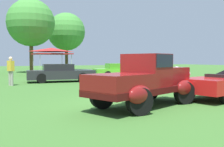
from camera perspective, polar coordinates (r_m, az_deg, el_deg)
ground_plane at (r=8.90m, az=3.49°, el=-6.80°), size 120.00×120.00×0.00m
feature_pickup_truck at (r=8.58m, az=7.11°, el=-1.36°), size 4.46×2.81×1.70m
show_car_charcoal at (r=18.37m, az=-11.10°, el=0.08°), size 4.69×2.37×1.22m
show_car_lime at (r=21.49m, az=1.73°, el=0.55°), size 4.49×2.51×1.22m
spectator_between_cars at (r=16.47m, az=-21.02°, el=0.70°), size 0.39×0.46×1.69m
canopy_tent_left_field at (r=27.16m, az=-12.87°, el=4.83°), size 3.39×3.39×2.71m
treeline_mid_left at (r=32.72m, az=-17.12°, el=10.41°), size 5.52×5.52×8.60m
treeline_center at (r=39.12m, az=-9.84°, el=8.85°), size 5.43×5.43×8.28m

